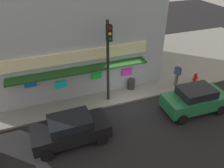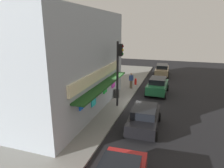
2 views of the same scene
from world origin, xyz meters
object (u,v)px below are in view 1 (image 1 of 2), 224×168
object	(u,v)px
traffic_light	(108,53)
trash_can	(131,84)
fire_hydrant	(195,78)
parked_car_black	(71,129)
potted_plant_by_window	(54,91)
pedestrian	(177,74)
parked_car_green	(195,99)
potted_plant_by_doorway	(32,88)

from	to	relation	value
traffic_light	trash_can	size ratio (longest dim) A/B	7.06
fire_hydrant	parked_car_black	size ratio (longest dim) A/B	0.18
potted_plant_by_window	trash_can	bearing A→B (deg)	-8.19
pedestrian	parked_car_green	world-z (taller)	pedestrian
parked_car_black	fire_hydrant	bearing A→B (deg)	14.73
traffic_light	trash_can	world-z (taller)	traffic_light
fire_hydrant	potted_plant_by_window	size ratio (longest dim) A/B	0.75
fire_hydrant	parked_car_green	distance (m)	3.52
traffic_light	parked_car_black	world-z (taller)	traffic_light
fire_hydrant	parked_car_black	distance (m)	10.34
pedestrian	potted_plant_by_window	size ratio (longest dim) A/B	1.70
pedestrian	potted_plant_by_doorway	world-z (taller)	pedestrian
fire_hydrant	trash_can	xyz separation A→B (m)	(-4.93, 0.81, 0.02)
potted_plant_by_doorway	potted_plant_by_window	size ratio (longest dim) A/B	1.15
trash_can	potted_plant_by_doorway	distance (m)	6.83
fire_hydrant	potted_plant_by_window	xyz separation A→B (m)	(-10.29, 1.59, 0.21)
fire_hydrant	potted_plant_by_doorway	world-z (taller)	potted_plant_by_doorway
potted_plant_by_doorway	parked_car_black	size ratio (longest dim) A/B	0.28
fire_hydrant	potted_plant_by_doorway	distance (m)	11.82
traffic_light	trash_can	distance (m)	3.72
fire_hydrant	parked_car_green	xyz separation A→B (m)	(-2.21, -2.72, 0.37)
traffic_light	potted_plant_by_window	distance (m)	4.69
traffic_light	parked_car_black	distance (m)	4.93
traffic_light	potted_plant_by_window	xyz separation A→B (m)	(-3.38, 1.54, -2.86)
pedestrian	potted_plant_by_doorway	size ratio (longest dim) A/B	1.48
fire_hydrant	pedestrian	bearing A→B (deg)	173.45
parked_car_black	trash_can	bearing A→B (deg)	34.21
fire_hydrant	potted_plant_by_doorway	xyz separation A→B (m)	(-11.60, 2.24, 0.32)
fire_hydrant	trash_can	size ratio (longest dim) A/B	0.98
traffic_light	potted_plant_by_doorway	xyz separation A→B (m)	(-4.69, 2.19, -2.76)
traffic_light	pedestrian	distance (m)	5.91
potted_plant_by_doorway	parked_car_green	distance (m)	10.62
fire_hydrant	pedestrian	distance (m)	1.67
trash_can	potted_plant_by_window	xyz separation A→B (m)	(-5.36, 0.77, 0.19)
trash_can	potted_plant_by_window	world-z (taller)	potted_plant_by_window
trash_can	pedestrian	xyz separation A→B (m)	(3.37, -0.64, 0.54)
traffic_light	parked_car_green	size ratio (longest dim) A/B	1.34
potted_plant_by_doorway	trash_can	bearing A→B (deg)	-12.03
trash_can	pedestrian	world-z (taller)	pedestrian
trash_can	pedestrian	distance (m)	3.48
trash_can	potted_plant_by_doorway	xyz separation A→B (m)	(-6.67, 1.42, 0.30)
traffic_light	trash_can	xyz separation A→B (m)	(1.98, 0.77, -3.05)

